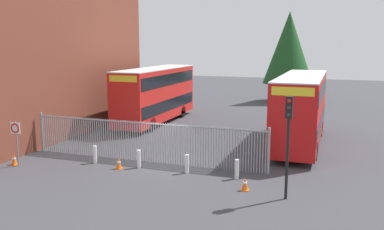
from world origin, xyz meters
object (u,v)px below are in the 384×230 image
(bollard_near_left, at_px, (95,154))
(traffic_cone_by_gate, at_px, (119,163))
(traffic_cone_mid_forecourt, at_px, (14,160))
(traffic_cone_near_kerb, at_px, (245,184))
(speed_limit_sign_post, at_px, (16,133))
(double_decker_bus_near_gate, at_px, (301,107))
(bollard_near_right, at_px, (187,164))
(double_decker_bus_behind_fence_left, at_px, (156,93))
(traffic_light_kerbside, at_px, (288,129))
(bollard_center_front, at_px, (139,159))
(bollard_far_right, at_px, (237,169))

(bollard_near_left, xyz_separation_m, traffic_cone_by_gate, (1.72, -0.50, -0.19))
(traffic_cone_by_gate, xyz_separation_m, traffic_cone_mid_forecourt, (-5.59, -1.25, 0.00))
(traffic_cone_by_gate, distance_m, traffic_cone_near_kerb, 6.89)
(speed_limit_sign_post, bearing_deg, traffic_cone_near_kerb, 1.97)
(double_decker_bus_near_gate, xyz_separation_m, speed_limit_sign_post, (-13.52, -9.79, -0.65))
(double_decker_bus_near_gate, height_order, speed_limit_sign_post, double_decker_bus_near_gate)
(double_decker_bus_near_gate, height_order, bollard_near_right, double_decker_bus_near_gate)
(double_decker_bus_behind_fence_left, distance_m, traffic_cone_mid_forecourt, 13.87)
(double_decker_bus_near_gate, bearing_deg, bollard_near_right, -120.84)
(double_decker_bus_near_gate, height_order, traffic_light_kerbside, double_decker_bus_near_gate)
(bollard_near_right, distance_m, traffic_cone_mid_forecourt, 9.32)
(traffic_cone_by_gate, distance_m, speed_limit_sign_post, 5.60)
(traffic_cone_mid_forecourt, relative_size, traffic_cone_near_kerb, 1.00)
(traffic_cone_mid_forecourt, relative_size, traffic_light_kerbside, 0.14)
(double_decker_bus_behind_fence_left, distance_m, bollard_near_right, 13.87)
(bollard_near_right, distance_m, traffic_light_kerbside, 5.97)
(double_decker_bus_near_gate, relative_size, double_decker_bus_behind_fence_left, 1.00)
(double_decker_bus_behind_fence_left, distance_m, traffic_cone_near_kerb, 16.90)
(double_decker_bus_behind_fence_left, xyz_separation_m, traffic_cone_mid_forecourt, (-2.15, -13.54, -2.13))
(speed_limit_sign_post, height_order, traffic_light_kerbside, traffic_light_kerbside)
(bollard_center_front, relative_size, traffic_cone_near_kerb, 1.61)
(traffic_cone_near_kerb, bearing_deg, traffic_cone_by_gate, 171.88)
(bollard_near_left, height_order, bollard_far_right, same)
(bollard_near_left, bearing_deg, traffic_cone_mid_forecourt, -155.76)
(bollard_near_right, distance_m, traffic_cone_near_kerb, 3.56)
(traffic_cone_near_kerb, bearing_deg, speed_limit_sign_post, -178.03)
(traffic_cone_mid_forecourt, bearing_deg, double_decker_bus_behind_fence_left, 80.96)
(traffic_cone_by_gate, xyz_separation_m, traffic_light_kerbside, (8.64, -1.43, 2.70))
(double_decker_bus_near_gate, height_order, bollard_far_right, double_decker_bus_near_gate)
(double_decker_bus_behind_fence_left, height_order, traffic_light_kerbside, double_decker_bus_behind_fence_left)
(traffic_cone_near_kerb, bearing_deg, traffic_cone_mid_forecourt, -178.74)
(bollard_center_front, height_order, traffic_cone_near_kerb, bollard_center_front)
(bollard_near_left, relative_size, speed_limit_sign_post, 0.40)
(bollard_near_right, xyz_separation_m, traffic_cone_mid_forecourt, (-9.16, -1.72, -0.19))
(traffic_cone_by_gate, bearing_deg, bollard_near_left, 163.83)
(double_decker_bus_behind_fence_left, bearing_deg, traffic_cone_mid_forecourt, -99.04)
(bollard_center_front, distance_m, traffic_light_kerbside, 8.36)
(bollard_center_front, xyz_separation_m, traffic_cone_by_gate, (-0.90, -0.50, -0.19))
(bollard_center_front, distance_m, traffic_cone_mid_forecourt, 6.72)
(double_decker_bus_near_gate, xyz_separation_m, traffic_cone_by_gate, (-8.30, -8.40, -2.13))
(double_decker_bus_near_gate, xyz_separation_m, bollard_far_right, (-2.19, -7.96, -1.95))
(bollard_near_left, relative_size, traffic_cone_near_kerb, 1.61)
(traffic_cone_near_kerb, bearing_deg, double_decker_bus_behind_fence_left, 127.72)
(double_decker_bus_behind_fence_left, bearing_deg, traffic_cone_near_kerb, -52.28)
(double_decker_bus_behind_fence_left, bearing_deg, speed_limit_sign_post, -97.42)
(bollard_center_front, bearing_deg, speed_limit_sign_post, -162.88)
(double_decker_bus_behind_fence_left, bearing_deg, traffic_light_kerbside, -48.63)
(traffic_cone_mid_forecourt, xyz_separation_m, traffic_cone_near_kerb, (12.41, 0.27, 0.00))
(bollard_far_right, bearing_deg, double_decker_bus_behind_fence_left, 128.86)
(double_decker_bus_behind_fence_left, relative_size, traffic_cone_by_gate, 18.32)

